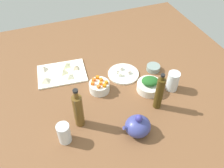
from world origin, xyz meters
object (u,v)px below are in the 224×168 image
Objects in this scene: bowl_carrots at (99,87)px; bowl_small_side at (153,68)px; bowl_greens at (149,87)px; bottle_0 at (78,110)px; plate_tofu at (123,74)px; drinking_glass_0 at (64,133)px; cutting_board at (62,73)px; bottle_1 at (159,93)px; drinking_glass_1 at (173,81)px; teapot at (138,126)px.

bowl_carrots is 1.39× the size of bowl_small_side.
bottle_0 is (47.02, 9.72, 8.41)cm from bowl_greens.
drinking_glass_0 is (47.33, 36.04, 5.37)cm from plate_tofu.
cutting_board is 1.53× the size of plate_tofu.
bowl_small_side is at bearing 172.33° from plate_tofu.
bottle_1 reaches higher than cutting_board.
drinking_glass_0 reaches higher than cutting_board.
bowl_greens is at bearing 117.09° from plate_tofu.
drinking_glass_1 reaches higher than bowl_carrots.
bowl_small_side is 0.76× the size of drinking_glass_0.
plate_tofu is at bearing -62.91° from bowl_greens.
bowl_carrots is 37.48cm from teapot.
bowl_carrots is 37.35cm from bottle_1.
bowl_small_side is 33.66cm from bottle_1.
teapot is 31.82cm from bottle_0.
drinking_glass_0 is (55.06, 3.65, -5.17)cm from bottle_1.
bowl_greens is 1.71× the size of bowl_small_side.
plate_tofu reaches higher than cutting_board.
cutting_board is at bearing -35.16° from bowl_greens.
drinking_glass_1 is (-33.83, -21.90, 1.06)cm from teapot.
drinking_glass_0 is at bearing 10.74° from drinking_glass_1.
bowl_small_side is (-40.43, -5.43, -1.18)cm from bowl_carrots.
teapot reaches higher than drinking_glass_0.
bottle_1 reaches higher than drinking_glass_1.
bottle_0 reaches higher than teapot.
teapot reaches higher than drinking_glass_1.
drinking_glass_1 is at bearing 96.82° from bowl_small_side.
plate_tofu is 21.07cm from bowl_small_side.
bottle_1 reaches higher than bowl_greens.
bottle_1 is at bearing 32.13° from drinking_glass_1.
bowl_carrots is 0.48× the size of bottle_0.
bottle_0 reaches higher than bowl_small_side.
drinking_glass_0 reaches higher than plate_tofu.
drinking_glass_1 is at bearing 163.94° from bowl_greens.
bowl_greens is 0.59× the size of bottle_0.
cutting_board is 2.65× the size of drinking_glass_0.
bowl_small_side is (-20.84, 2.81, 1.24)cm from plate_tofu.
bottle_1 is at bearing 134.21° from cutting_board.
bowl_greens is (-9.58, 18.74, 2.09)cm from plate_tofu.
plate_tofu is at bearing -103.40° from teapot.
drinking_glass_1 is (-15.49, -9.72, -4.79)cm from bottle_1.
bowl_carrots is (19.58, 8.23, 2.42)cm from plate_tofu.
drinking_glass_0 is (8.82, 51.18, 5.47)cm from cutting_board.
plate_tofu is 1.63× the size of bowl_carrots.
drinking_glass_1 is at bearing -147.87° from bottle_1.
bottle_0 is (58.28, 25.65, 9.27)cm from bowl_small_side.
cutting_board is at bearing -51.01° from bowl_carrots.
bowl_greens is 1.23× the size of bowl_carrots.
bottle_0 is at bearing 5.46° from drinking_glass_1.
bottle_0 reaches higher than plate_tofu.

